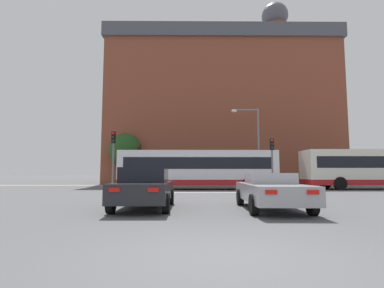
# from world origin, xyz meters

# --- Properties ---
(ground_plane) EXTENTS (400.00, 400.00, 0.00)m
(ground_plane) POSITION_xyz_m (0.00, 0.00, 0.00)
(ground_plane) COLOR #545456
(stop_line_strip) EXTENTS (8.41, 0.30, 0.01)m
(stop_line_strip) POSITION_xyz_m (0.00, 15.40, 0.00)
(stop_line_strip) COLOR silver
(stop_line_strip) RESTS_ON ground_plane
(far_pavement) EXTENTS (69.34, 2.50, 0.01)m
(far_pavement) POSITION_xyz_m (0.00, 27.34, 0.01)
(far_pavement) COLOR gray
(far_pavement) RESTS_ON ground_plane
(brick_civic_building) EXTENTS (29.54, 15.85, 26.48)m
(brick_civic_building) POSITION_xyz_m (3.78, 37.57, 9.96)
(brick_civic_building) COLOR brown
(brick_civic_building) RESTS_ON ground_plane
(car_saloon_left) EXTENTS (1.97, 4.49, 1.47)m
(car_saloon_left) POSITION_xyz_m (-2.15, 6.32, 0.75)
(car_saloon_left) COLOR #232328
(car_saloon_left) RESTS_ON ground_plane
(car_roadster_right) EXTENTS (2.07, 4.78, 1.28)m
(car_roadster_right) POSITION_xyz_m (2.34, 5.96, 0.66)
(car_roadster_right) COLOR #9E9EA3
(car_roadster_right) RESTS_ON ground_plane
(bus_crossing_lead) EXTENTS (12.43, 2.73, 3.06)m
(bus_crossing_lead) POSITION_xyz_m (0.13, 19.42, 1.64)
(bus_crossing_lead) COLOR silver
(bus_crossing_lead) RESTS_ON ground_plane
(bus_crossing_trailing) EXTENTS (11.63, 2.74, 3.14)m
(bus_crossing_trailing) POSITION_xyz_m (14.59, 19.52, 1.69)
(bus_crossing_trailing) COLOR silver
(bus_crossing_trailing) RESTS_ON ground_plane
(traffic_light_near_left) EXTENTS (0.26, 0.31, 4.09)m
(traffic_light_near_left) POSITION_xyz_m (-5.67, 15.49, 2.76)
(traffic_light_near_left) COLOR slate
(traffic_light_near_left) RESTS_ON ground_plane
(traffic_light_far_left) EXTENTS (0.26, 0.31, 4.19)m
(traffic_light_far_left) POSITION_xyz_m (-5.77, 26.31, 2.82)
(traffic_light_far_left) COLOR slate
(traffic_light_far_left) RESTS_ON ground_plane
(traffic_light_near_right) EXTENTS (0.26, 0.31, 3.67)m
(traffic_light_near_right) POSITION_xyz_m (5.15, 15.78, 2.49)
(traffic_light_near_right) COLOR slate
(traffic_light_near_right) RESTS_ON ground_plane
(street_lamp_junction) EXTENTS (2.41, 0.36, 6.97)m
(street_lamp_junction) POSITION_xyz_m (5.04, 21.12, 4.31)
(street_lamp_junction) COLOR slate
(street_lamp_junction) RESTS_ON ground_plane
(pedestrian_waiting) EXTENTS (0.45, 0.35, 1.73)m
(pedestrian_waiting) POSITION_xyz_m (-5.82, 27.32, 1.02)
(pedestrian_waiting) COLOR brown
(pedestrian_waiting) RESTS_ON ground_plane
(pedestrian_walking_east) EXTENTS (0.24, 0.41, 1.57)m
(pedestrian_walking_east) POSITION_xyz_m (-6.89, 26.66, 0.91)
(pedestrian_walking_east) COLOR #333851
(pedestrian_walking_east) RESTS_ON ground_plane
(tree_by_building) EXTENTS (3.65, 3.65, 5.84)m
(tree_by_building) POSITION_xyz_m (-7.92, 29.68, 3.91)
(tree_by_building) COLOR #4C3823
(tree_by_building) RESTS_ON ground_plane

